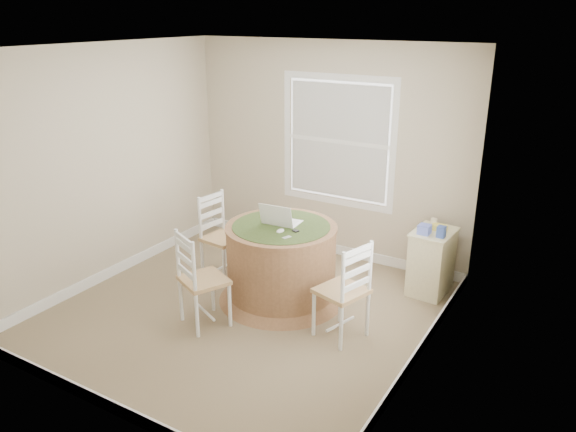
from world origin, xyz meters
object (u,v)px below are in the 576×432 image
Objects in this scene: round_table at (281,260)px; corner_chest at (431,262)px; chair_left at (223,238)px; chair_near at (204,280)px; laptop at (281,221)px; chair_right at (342,290)px.

corner_chest is (1.31, 0.96, -0.09)m from round_table.
chair_near is at bearing -146.66° from chair_left.
laptop is (0.34, 0.87, 0.39)m from chair_near.
chair_near is at bearing -95.07° from round_table.
round_table is at bearing -140.64° from corner_chest.
round_table is 0.90m from chair_near.
chair_left and chair_near have the same top height.
chair_right is 1.34× the size of corner_chest.
chair_left is at bearing -155.89° from corner_chest.
chair_right is at bearing 151.56° from laptop.
laptop is at bearing -142.97° from corner_chest.
round_table is 0.92m from chair_right.
chair_near is 2.47× the size of laptop.
chair_right is (1.71, -0.47, 0.00)m from chair_left.
chair_near is at bearing -130.32° from corner_chest.
corner_chest is (1.34, 0.90, -0.51)m from laptop.
laptop is 0.54× the size of corner_chest.
laptop is at bearing -88.67° from chair_left.
laptop reaches higher than round_table.
round_table is 1.88× the size of corner_chest.
corner_chest is at bearing -62.40° from chair_left.
round_table reaches higher than corner_chest.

